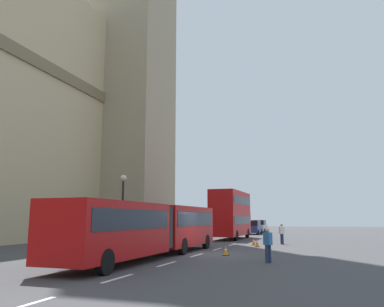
% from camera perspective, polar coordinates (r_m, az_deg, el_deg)
% --- Properties ---
extents(ground_plane, '(160.00, 160.00, 0.00)m').
position_cam_1_polar(ground_plane, '(24.03, 1.44, -14.82)').
color(ground_plane, '#424244').
extents(lane_centre_marking, '(25.20, 0.16, 0.01)m').
position_cam_1_polar(lane_centre_marking, '(20.99, -1.30, -15.55)').
color(lane_centre_marking, silver).
rests_on(lane_centre_marking, ground_plane).
extents(articulated_bus, '(16.39, 2.54, 2.90)m').
position_cam_1_polar(articulated_bus, '(21.89, -6.03, -10.70)').
color(articulated_bus, '#B20F0F').
rests_on(articulated_bus, ground_plane).
extents(double_decker_bus, '(9.05, 2.54, 4.90)m').
position_cam_1_polar(double_decker_bus, '(40.56, 5.87, -8.83)').
color(double_decker_bus, '#B20F0F').
rests_on(double_decker_bus, ground_plane).
extents(sedan_lead, '(4.40, 1.86, 1.85)m').
position_cam_1_polar(sedan_lead, '(52.75, 9.20, -10.88)').
color(sedan_lead, navy).
rests_on(sedan_lead, ground_plane).
extents(sedan_trailing, '(4.40, 1.86, 1.85)m').
position_cam_1_polar(sedan_trailing, '(59.64, 10.13, -10.70)').
color(sedan_trailing, '#B7B7BC').
rests_on(sedan_trailing, ground_plane).
extents(traffic_cone_west, '(0.36, 0.36, 0.58)m').
position_cam_1_polar(traffic_cone_west, '(23.02, 5.09, -14.30)').
color(traffic_cone_west, black).
rests_on(traffic_cone_west, ground_plane).
extents(traffic_cone_middle, '(0.36, 0.36, 0.58)m').
position_cam_1_polar(traffic_cone_middle, '(30.07, 9.74, -13.10)').
color(traffic_cone_middle, black).
rests_on(traffic_cone_middle, ground_plane).
extents(traffic_cone_east, '(0.36, 0.36, 0.58)m').
position_cam_1_polar(traffic_cone_east, '(31.85, 9.24, -12.91)').
color(traffic_cone_east, black).
rests_on(traffic_cone_east, ground_plane).
extents(street_lamp, '(0.44, 0.44, 5.27)m').
position_cam_1_polar(street_lamp, '(28.10, -10.38, -7.68)').
color(street_lamp, black).
rests_on(street_lamp, ground_plane).
extents(pedestrian_near_cones, '(0.43, 0.47, 1.69)m').
position_cam_1_polar(pedestrian_near_cones, '(19.54, 11.32, -13.14)').
color(pedestrian_near_cones, '#262D4C').
rests_on(pedestrian_near_cones, ground_plane).
extents(pedestrian_by_kerb, '(0.44, 0.46, 1.69)m').
position_cam_1_polar(pedestrian_by_kerb, '(33.23, 13.32, -11.55)').
color(pedestrian_by_kerb, '#262D4C').
rests_on(pedestrian_by_kerb, ground_plane).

